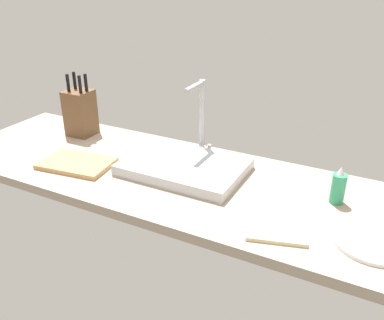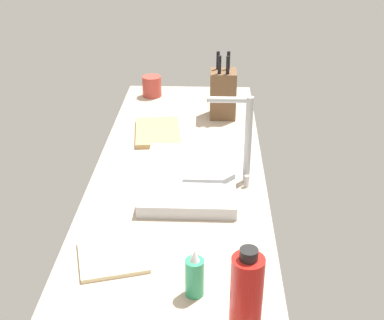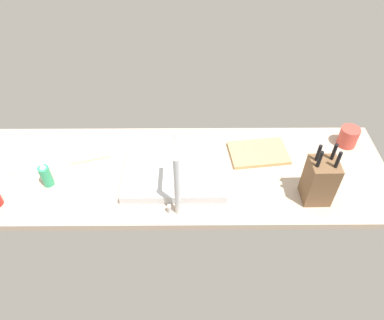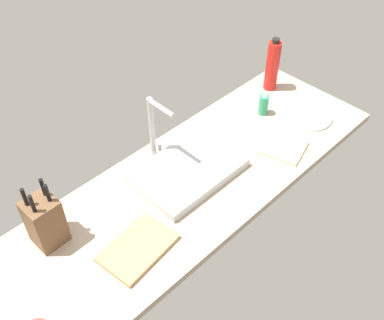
{
  "view_description": "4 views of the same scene",
  "coord_description": "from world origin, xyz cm",
  "px_view_note": "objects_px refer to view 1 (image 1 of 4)",
  "views": [
    {
      "loc": [
        69.19,
        -117.09,
        74.52
      ],
      "look_at": [
        6.73,
        3.3,
        9.48
      ],
      "focal_mm": 38.71,
      "sensor_mm": 36.0,
      "label": 1
    },
    {
      "loc": [
        158.64,
        11.04,
        92.8
      ],
      "look_at": [
        -2.06,
        4.75,
        9.67
      ],
      "focal_mm": 49.85,
      "sensor_mm": 36.0,
      "label": 2
    },
    {
      "loc": [
        -4.17,
        112.01,
        121.16
      ],
      "look_at": [
        -4.83,
        1.25,
        11.42
      ],
      "focal_mm": 33.59,
      "sensor_mm": 36.0,
      "label": 3
    },
    {
      "loc": [
        -90.13,
        -92.07,
        141.69
      ],
      "look_at": [
        4.9,
        3.32,
        10.85
      ],
      "focal_mm": 42.77,
      "sensor_mm": 36.0,
      "label": 4
    }
  ],
  "objects_px": {
    "cutting_board": "(77,163)",
    "soap_bottle": "(338,187)",
    "sink_basin": "(184,167)",
    "dinner_plate": "(374,239)",
    "knife_block": "(80,112)",
    "dish_towel": "(277,225)",
    "faucet": "(201,112)"
  },
  "relations": [
    {
      "from": "knife_block",
      "to": "dinner_plate",
      "type": "height_order",
      "value": "knife_block"
    },
    {
      "from": "knife_block",
      "to": "dinner_plate",
      "type": "relative_size",
      "value": 1.17
    },
    {
      "from": "faucet",
      "to": "dinner_plate",
      "type": "height_order",
      "value": "faucet"
    },
    {
      "from": "cutting_board",
      "to": "dinner_plate",
      "type": "distance_m",
      "value": 1.07
    },
    {
      "from": "sink_basin",
      "to": "knife_block",
      "type": "xyz_separation_m",
      "value": [
        -0.59,
        0.12,
        0.08
      ]
    },
    {
      "from": "knife_block",
      "to": "faucet",
      "type": "bearing_deg",
      "value": 5.03
    },
    {
      "from": "faucet",
      "to": "dinner_plate",
      "type": "relative_size",
      "value": 1.27
    },
    {
      "from": "knife_block",
      "to": "cutting_board",
      "type": "bearing_deg",
      "value": -53.82
    },
    {
      "from": "knife_block",
      "to": "cutting_board",
      "type": "xyz_separation_m",
      "value": [
        0.2,
        -0.26,
        -0.1
      ]
    },
    {
      "from": "knife_block",
      "to": "dish_towel",
      "type": "height_order",
      "value": "knife_block"
    },
    {
      "from": "dinner_plate",
      "to": "dish_towel",
      "type": "height_order",
      "value": "same"
    },
    {
      "from": "cutting_board",
      "to": "soap_bottle",
      "type": "height_order",
      "value": "soap_bottle"
    },
    {
      "from": "dinner_plate",
      "to": "cutting_board",
      "type": "bearing_deg",
      "value": -179.2
    },
    {
      "from": "dinner_plate",
      "to": "dish_towel",
      "type": "bearing_deg",
      "value": -167.62
    },
    {
      "from": "cutting_board",
      "to": "soap_bottle",
      "type": "relative_size",
      "value": 2.08
    },
    {
      "from": "sink_basin",
      "to": "cutting_board",
      "type": "height_order",
      "value": "sink_basin"
    },
    {
      "from": "dish_towel",
      "to": "dinner_plate",
      "type": "bearing_deg",
      "value": 12.38
    },
    {
      "from": "cutting_board",
      "to": "dish_towel",
      "type": "height_order",
      "value": "cutting_board"
    },
    {
      "from": "sink_basin",
      "to": "soap_bottle",
      "type": "relative_size",
      "value": 3.43
    },
    {
      "from": "sink_basin",
      "to": "dinner_plate",
      "type": "xyz_separation_m",
      "value": [
        0.68,
        -0.13,
        -0.01
      ]
    },
    {
      "from": "sink_basin",
      "to": "faucet",
      "type": "bearing_deg",
      "value": 96.4
    },
    {
      "from": "knife_block",
      "to": "dish_towel",
      "type": "bearing_deg",
      "value": -17.68
    },
    {
      "from": "faucet",
      "to": "cutting_board",
      "type": "height_order",
      "value": "faucet"
    },
    {
      "from": "sink_basin",
      "to": "dish_towel",
      "type": "xyz_separation_m",
      "value": [
        0.41,
        -0.19,
        -0.01
      ]
    },
    {
      "from": "faucet",
      "to": "knife_block",
      "type": "height_order",
      "value": "faucet"
    },
    {
      "from": "soap_bottle",
      "to": "dish_towel",
      "type": "distance_m",
      "value": 0.26
    },
    {
      "from": "dinner_plate",
      "to": "dish_towel",
      "type": "relative_size",
      "value": 1.34
    },
    {
      "from": "dinner_plate",
      "to": "dish_towel",
      "type": "xyz_separation_m",
      "value": [
        -0.26,
        -0.06,
        0.0
      ]
    },
    {
      "from": "dish_towel",
      "to": "faucet",
      "type": "bearing_deg",
      "value": 140.06
    },
    {
      "from": "knife_block",
      "to": "soap_bottle",
      "type": "distance_m",
      "value": 1.14
    },
    {
      "from": "soap_bottle",
      "to": "cutting_board",
      "type": "bearing_deg",
      "value": -169.03
    },
    {
      "from": "dinner_plate",
      "to": "dish_towel",
      "type": "distance_m",
      "value": 0.27
    }
  ]
}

